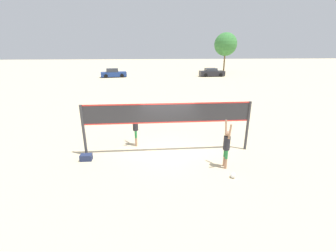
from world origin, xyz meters
TOP-DOWN VIEW (x-y plane):
  - ground_plane at (0.00, 0.00)m, footprint 200.00×200.00m
  - volleyball_net at (0.00, 0.00)m, footprint 8.00×0.13m
  - player_spiker at (2.31, -1.71)m, footprint 0.28×0.69m
  - player_blocker at (-1.60, 0.95)m, footprint 0.28×0.70m
  - volleyball at (2.37, -2.56)m, footprint 0.22×0.22m
  - gear_bag at (-3.81, -0.54)m, footprint 0.52×0.34m
  - parked_car_near at (10.67, 30.90)m, footprint 4.47×2.05m
  - parked_car_mid at (-7.00, 31.13)m, footprint 4.64×2.46m
  - tree_left_cluster at (15.00, 37.25)m, footprint 4.56×4.56m

SIDE VIEW (x-z plane):
  - ground_plane at x=0.00m, z-range 0.00..0.00m
  - volleyball at x=2.37m, z-range 0.00..0.22m
  - gear_bag at x=-3.81m, z-range 0.00..0.29m
  - parked_car_near at x=10.67m, z-range -0.07..1.40m
  - parked_car_mid at x=-7.00m, z-range -0.08..1.43m
  - player_spiker at x=2.31m, z-range 0.05..2.11m
  - player_blocker at x=-1.60m, z-range 0.05..2.15m
  - volleyball_net at x=0.00m, z-range 0.52..3.00m
  - tree_left_cluster at x=15.00m, z-range 1.66..9.57m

